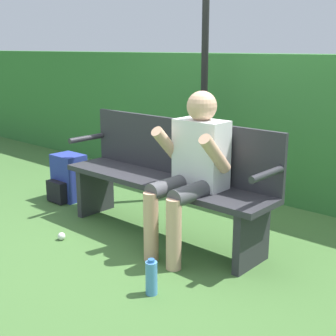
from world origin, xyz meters
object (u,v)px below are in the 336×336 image
object	(u,v)px
water_bottle	(151,278)
signpost	(205,40)
backpack	(68,179)
parked_car	(251,75)
park_bench	(168,176)
person_seated	(192,164)

from	to	relation	value
water_bottle	signpost	distance (m)	2.53
backpack	parked_car	world-z (taller)	parked_car
park_bench	parked_car	bearing A→B (deg)	118.82
parked_car	person_seated	bearing A→B (deg)	-171.33
park_bench	parked_car	size ratio (longest dim) A/B	0.43
water_bottle	backpack	bearing A→B (deg)	157.46
person_seated	water_bottle	distance (m)	0.94
water_bottle	parked_car	xyz separation A→B (m)	(-6.45, 11.47, 0.51)
park_bench	backpack	world-z (taller)	park_bench
signpost	backpack	bearing A→B (deg)	-134.77
person_seated	backpack	bearing A→B (deg)	176.02
park_bench	person_seated	distance (m)	0.42
parked_car	water_bottle	bearing A→B (deg)	-171.94
park_bench	person_seated	size ratio (longest dim) A/B	1.60
backpack	signpost	bearing A→B (deg)	45.23
backpack	parked_car	xyz separation A→B (m)	(-4.49, 10.66, 0.40)
park_bench	backpack	distance (m)	1.40
parked_car	signpost	bearing A→B (deg)	-171.82
water_bottle	parked_car	bearing A→B (deg)	119.35
park_bench	signpost	bearing A→B (deg)	111.90
person_seated	parked_car	distance (m)	12.44
water_bottle	person_seated	bearing A→B (deg)	108.86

